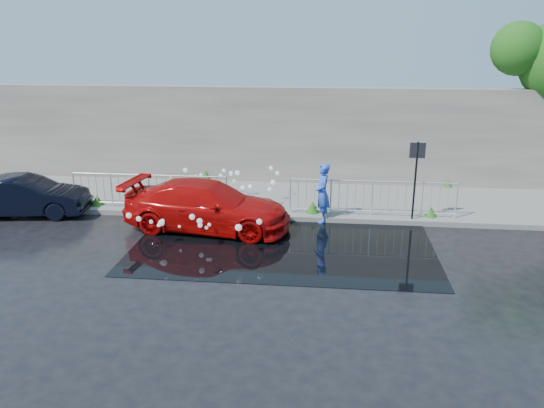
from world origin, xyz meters
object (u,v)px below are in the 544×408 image
Objects in this scene: person at (323,193)px; sign_post at (416,168)px; red_car at (207,206)px; dark_car at (26,196)px.

sign_post is at bearing 83.01° from person.
dark_car is at bearing 91.06° from red_car.
sign_post is 0.66× the size of dark_car.
sign_post reaches higher than dark_car.
person is (9.24, 0.40, 0.28)m from dark_car.
dark_car is at bearing -96.63° from person.
person is (3.31, 1.00, 0.20)m from red_car.
person is at bearing -95.61° from dark_car.
person reaches higher than red_car.
sign_post reaches higher than red_car.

